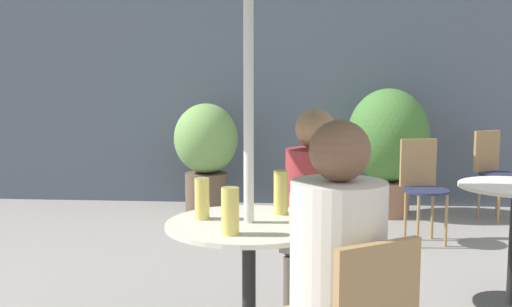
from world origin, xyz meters
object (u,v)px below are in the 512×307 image
at_px(bistro_chair_3, 422,180).
at_px(potted_plant_1, 388,142).
at_px(bistro_chair_2, 493,166).
at_px(beer_glass_1, 230,211).
at_px(seated_person_0, 335,264).
at_px(beer_glass_2, 296,210).
at_px(cafe_table_near, 249,266).
at_px(beer_glass_0, 202,199).
at_px(seated_person_1, 314,200).
at_px(beer_glass_3, 281,193).
at_px(bistro_chair_1, 324,233).
at_px(potted_plant_0, 206,150).

height_order(bistro_chair_3, potted_plant_1, potted_plant_1).
relative_size(bistro_chair_2, beer_glass_1, 4.50).
distance_m(seated_person_0, beer_glass_2, 0.49).
bearing_deg(beer_glass_1, cafe_table_near, 75.28).
relative_size(bistro_chair_3, beer_glass_2, 5.71).
bearing_deg(cafe_table_near, beer_glass_0, 167.51).
distance_m(seated_person_1, beer_glass_0, 0.73).
height_order(seated_person_0, potted_plant_1, potted_plant_1).
relative_size(beer_glass_1, beer_glass_3, 0.95).
xyz_separation_m(cafe_table_near, bistro_chair_3, (1.22, 2.49, -0.02)).
relative_size(bistro_chair_1, beer_glass_3, 4.27).
height_order(seated_person_1, beer_glass_3, seated_person_1).
height_order(cafe_table_near, potted_plant_1, potted_plant_1).
xyz_separation_m(cafe_table_near, potted_plant_0, (-0.74, 3.40, 0.11)).
height_order(bistro_chair_3, beer_glass_0, beer_glass_0).
relative_size(bistro_chair_2, potted_plant_1, 0.68).
xyz_separation_m(beer_glass_0, potted_plant_1, (1.28, 3.38, -0.09)).
relative_size(cafe_table_near, bistro_chair_3, 0.86).
distance_m(seated_person_1, beer_glass_3, 0.44).
distance_m(beer_glass_0, potted_plant_1, 3.61).
distance_m(beer_glass_1, potted_plant_1, 3.80).
xyz_separation_m(cafe_table_near, bistro_chair_2, (2.07, 3.39, -0.02)).
xyz_separation_m(bistro_chair_2, potted_plant_1, (-1.00, 0.03, 0.22)).
distance_m(seated_person_1, potted_plant_1, 2.97).
bearing_deg(beer_glass_0, beer_glass_3, 19.96).
bearing_deg(bistro_chair_1, beer_glass_2, -73.90).
bearing_deg(seated_person_1, beer_glass_0, -106.89).
height_order(bistro_chair_2, potted_plant_1, potted_plant_1).
bearing_deg(cafe_table_near, potted_plant_1, 72.68).
xyz_separation_m(seated_person_0, beer_glass_2, (-0.14, 0.46, 0.08)).
bearing_deg(bistro_chair_2, beer_glass_2, -148.29).
bearing_deg(beer_glass_3, cafe_table_near, -127.59).
relative_size(seated_person_0, potted_plant_0, 1.10).
bearing_deg(bistro_chair_2, potted_plant_0, 149.84).
bearing_deg(potted_plant_0, seated_person_0, -74.61).
bearing_deg(beer_glass_3, bistro_chair_3, 64.76).
relative_size(cafe_table_near, beer_glass_3, 3.67).
height_order(bistro_chair_1, potted_plant_1, potted_plant_1).
xyz_separation_m(seated_person_1, beer_glass_2, (-0.08, -0.63, 0.09)).
bearing_deg(cafe_table_near, seated_person_1, 62.91).
height_order(cafe_table_near, seated_person_1, seated_person_1).
relative_size(seated_person_1, beer_glass_3, 6.00).
height_order(beer_glass_0, potted_plant_0, potted_plant_0).
height_order(seated_person_0, seated_person_1, seated_person_0).
relative_size(bistro_chair_2, beer_glass_3, 4.27).
height_order(cafe_table_near, beer_glass_0, beer_glass_0).
bearing_deg(cafe_table_near, beer_glass_2, -19.11).
bearing_deg(bistro_chair_3, bistro_chair_2, 32.37).
relative_size(beer_glass_1, potted_plant_0, 0.17).
xyz_separation_m(bistro_chair_3, beer_glass_3, (-1.09, -2.32, 0.32)).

